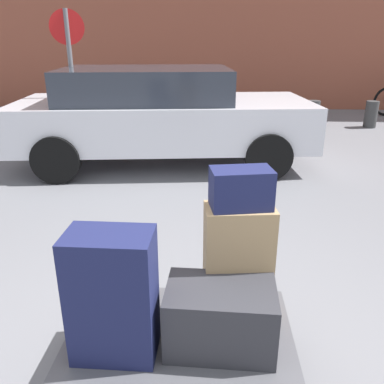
% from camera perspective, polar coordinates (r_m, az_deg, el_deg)
% --- Properties ---
extents(ground_plane, '(60.00, 60.00, 0.00)m').
position_cam_1_polar(ground_plane, '(2.53, -1.60, -25.15)').
color(ground_plane, slate).
extents(luggage_cart, '(1.20, 0.81, 0.34)m').
position_cam_1_polar(luggage_cart, '(2.34, -1.67, -20.58)').
color(luggage_cart, '#4C4C51').
rests_on(luggage_cart, ground_plane).
extents(suitcase_tan_center, '(0.38, 0.25, 0.66)m').
position_cam_1_polar(suitcase_tan_center, '(2.24, 6.48, -9.96)').
color(suitcase_tan_center, '#9E7F56').
rests_on(suitcase_tan_center, luggage_cart).
extents(suitcase_navy_front_left, '(0.41, 0.27, 0.66)m').
position_cam_1_polar(suitcase_navy_front_left, '(2.02, -11.16, -14.24)').
color(suitcase_navy_front_left, '#191E47').
rests_on(suitcase_navy_front_left, luggage_cart).
extents(duffel_bag_charcoal_front_right, '(0.56, 0.37, 0.33)m').
position_cam_1_polar(duffel_bag_charcoal_front_right, '(2.13, 4.03, -17.23)').
color(duffel_bag_charcoal_front_right, '#2D2D33').
rests_on(duffel_bag_charcoal_front_right, luggage_cart).
extents(duffel_bag_navy_topmost_pile, '(0.33, 0.23, 0.21)m').
position_cam_1_polar(duffel_bag_navy_topmost_pile, '(2.06, 6.97, 0.51)').
color(duffel_bag_navy_topmost_pile, '#191E47').
rests_on(duffel_bag_navy_topmost_pile, suitcase_tan_center).
extents(parked_car, '(4.46, 2.27, 1.42)m').
position_cam_1_polar(parked_car, '(6.15, -4.61, 11.00)').
color(parked_car, silver).
rests_on(parked_car, ground_plane).
extents(bollard_kerb_near, '(0.26, 0.26, 0.56)m').
position_cam_1_polar(bollard_kerb_near, '(9.27, 16.78, 10.57)').
color(bollard_kerb_near, '#383838').
rests_on(bollard_kerb_near, ground_plane).
extents(bollard_kerb_mid, '(0.26, 0.26, 0.56)m').
position_cam_1_polar(bollard_kerb_mid, '(9.63, 24.04, 10.02)').
color(bollard_kerb_mid, '#383838').
rests_on(bollard_kerb_mid, ground_plane).
extents(no_parking_sign, '(0.49, 0.15, 2.22)m').
position_cam_1_polar(no_parking_sign, '(6.59, -16.75, 16.34)').
color(no_parking_sign, slate).
rests_on(no_parking_sign, ground_plane).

